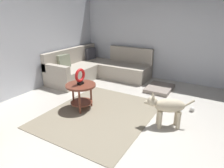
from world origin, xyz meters
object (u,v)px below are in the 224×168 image
Objects in this scene: dog at (167,107)px; dog_toy_ball at (192,109)px; sectional_couch at (97,69)px; dog_bed_mat at (159,88)px; side_table at (81,90)px; torus_sculpture at (80,76)px.

dog is 0.93m from dog_toy_ball.
dog_bed_mat is at bearing -90.16° from sectional_couch.
sectional_couch reaches higher than dog_toy_ball.
dog_toy_ball is at bearing -105.85° from sectional_couch.
torus_sculpture is (0.00, -0.00, 0.29)m from side_table.
sectional_couch is 3.75× the size of side_table.
sectional_couch reaches higher than dog.
sectional_couch is at bearing 25.49° from torus_sculpture.
sectional_couch is 2.99m from dog_toy_ball.
dog_bed_mat is at bearing -6.98° from dog.
dog_bed_mat is (-0.01, -1.94, -0.24)m from sectional_couch.
dog_toy_ball reaches higher than dog_bed_mat.
sectional_couch is 2.09m from torus_sculpture.
side_table is 0.29m from torus_sculpture.
sectional_couch reaches higher than side_table.
torus_sculpture is at bearing 69.50° from dog.
sectional_couch is at bearing 74.15° from dog_toy_ball.
sectional_couch is 2.81× the size of dog_bed_mat.
dog_bed_mat is 1.77m from dog.
side_table is at bearing 117.32° from dog_toy_ball.
side_table reaches higher than dog_bed_mat.
sectional_couch reaches higher than dog_bed_mat.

